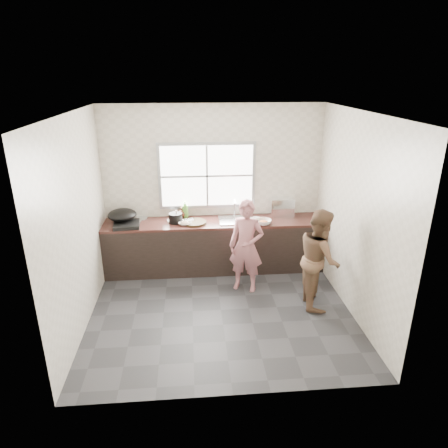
{
  "coord_description": "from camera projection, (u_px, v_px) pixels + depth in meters",
  "views": [
    {
      "loc": [
        -0.37,
        -4.82,
        3.14
      ],
      "look_at": [
        0.1,
        0.65,
        1.05
      ],
      "focal_mm": 32.0,
      "sensor_mm": 36.0,
      "label": 1
    }
  ],
  "objects": [
    {
      "name": "plate_food",
      "position": [
        174.0,
        220.0,
        6.54
      ],
      "size": [
        0.31,
        0.31,
        0.02
      ],
      "primitive_type": "cylinder",
      "rotation": [
        0.0,
        0.0,
        0.43
      ],
      "color": "white",
      "rests_on": "countertop"
    },
    {
      "name": "cabinet",
      "position": [
        215.0,
        246.0,
        6.69
      ],
      "size": [
        3.6,
        0.62,
        0.82
      ],
      "primitive_type": "cube",
      "color": "black",
      "rests_on": "floor"
    },
    {
      "name": "faucet",
      "position": [
        235.0,
        208.0,
        6.69
      ],
      "size": [
        0.02,
        0.02,
        0.3
      ],
      "primitive_type": "cylinder",
      "color": "silver",
      "rests_on": "countertop"
    },
    {
      "name": "bowl_crabs",
      "position": [
        264.0,
        222.0,
        6.39
      ],
      "size": [
        0.25,
        0.25,
        0.06
      ],
      "primitive_type": "imported",
      "rotation": [
        0.0,
        0.0,
        -0.28
      ],
      "color": "silver",
      "rests_on": "countertop"
    },
    {
      "name": "glass_jar",
      "position": [
        172.0,
        216.0,
        6.59
      ],
      "size": [
        0.09,
        0.09,
        0.11
      ],
      "primitive_type": "cylinder",
      "rotation": [
        0.0,
        0.0,
        0.24
      ],
      "color": "#BABFC1",
      "rests_on": "countertop"
    },
    {
      "name": "bottle_brown_short",
      "position": [
        182.0,
        213.0,
        6.67
      ],
      "size": [
        0.17,
        0.17,
        0.17
      ],
      "primitive_type": "imported",
      "rotation": [
        0.0,
        0.0,
        -0.34
      ],
      "color": "#472211",
      "rests_on": "countertop"
    },
    {
      "name": "window_frame",
      "position": [
        207.0,
        176.0,
        6.56
      ],
      "size": [
        1.6,
        0.05,
        1.1
      ],
      "primitive_type": "cube",
      "color": "#9EA0A5",
      "rests_on": "wall_back"
    },
    {
      "name": "cutting_board",
      "position": [
        195.0,
        222.0,
        6.42
      ],
      "size": [
        0.49,
        0.49,
        0.04
      ],
      "primitive_type": "cylinder",
      "rotation": [
        0.0,
        0.0,
        0.43
      ],
      "color": "black",
      "rests_on": "countertop"
    },
    {
      "name": "black_pot",
      "position": [
        176.0,
        218.0,
        6.45
      ],
      "size": [
        0.25,
        0.25,
        0.16
      ],
      "primitive_type": "cylinder",
      "rotation": [
        0.0,
        0.0,
        0.16
      ],
      "color": "black",
      "rests_on": "countertop"
    },
    {
      "name": "window_glazing",
      "position": [
        207.0,
        176.0,
        6.53
      ],
      "size": [
        1.5,
        0.01,
        1.0
      ],
      "primitive_type": "cube",
      "color": "white",
      "rests_on": "window_frame"
    },
    {
      "name": "pot_lid_right",
      "position": [
        139.0,
        218.0,
        6.64
      ],
      "size": [
        0.34,
        0.34,
        0.01
      ],
      "primitive_type": "cylinder",
      "rotation": [
        0.0,
        0.0,
        0.28
      ],
      "color": "silver",
      "rests_on": "countertop"
    },
    {
      "name": "woman",
      "position": [
        246.0,
        249.0,
        5.97
      ],
      "size": [
        0.57,
        0.48,
        1.33
      ],
      "primitive_type": "imported",
      "rotation": [
        0.0,
        0.0,
        -0.38
      ],
      "color": "#AC676C",
      "rests_on": "floor"
    },
    {
      "name": "person_side",
      "position": [
        319.0,
        258.0,
        5.56
      ],
      "size": [
        0.6,
        0.74,
        1.43
      ],
      "primitive_type": "imported",
      "rotation": [
        0.0,
        0.0,
        1.48
      ],
      "color": "brown",
      "rests_on": "floor"
    },
    {
      "name": "bowl_mince",
      "position": [
        185.0,
        223.0,
        6.36
      ],
      "size": [
        0.26,
        0.26,
        0.05
      ],
      "primitive_type": "imported",
      "rotation": [
        0.0,
        0.0,
        -0.39
      ],
      "color": "silver",
      "rests_on": "countertop"
    },
    {
      "name": "wall_left",
      "position": [
        78.0,
        225.0,
        5.01
      ],
      "size": [
        0.01,
        3.2,
        2.7
      ],
      "primitive_type": "cube",
      "color": "beige",
      "rests_on": "ground"
    },
    {
      "name": "cleaver",
      "position": [
        187.0,
        220.0,
        6.47
      ],
      "size": [
        0.24,
        0.15,
        0.01
      ],
      "primitive_type": "cube",
      "rotation": [
        0.0,
        0.0,
        0.21
      ],
      "color": "silver",
      "rests_on": "cutting_board"
    },
    {
      "name": "sink",
      "position": [
        236.0,
        220.0,
        6.56
      ],
      "size": [
        0.55,
        0.45,
        0.02
      ],
      "primitive_type": "cube",
      "color": "silver",
      "rests_on": "countertop"
    },
    {
      "name": "wok",
      "position": [
        122.0,
        215.0,
        6.39
      ],
      "size": [
        0.52,
        0.52,
        0.17
      ],
      "primitive_type": "ellipsoid",
      "rotation": [
        0.0,
        0.0,
        0.15
      ],
      "color": "black",
      "rests_on": "burner"
    },
    {
      "name": "bottle_green",
      "position": [
        185.0,
        209.0,
        6.66
      ],
      "size": [
        0.11,
        0.11,
        0.29
      ],
      "primitive_type": "imported",
      "rotation": [
        0.0,
        0.0,
        -0.02
      ],
      "color": "#467E29",
      "rests_on": "countertop"
    },
    {
      "name": "bowl_held",
      "position": [
        256.0,
        219.0,
        6.55
      ],
      "size": [
        0.19,
        0.19,
        0.06
      ],
      "primitive_type": "imported",
      "rotation": [
        0.0,
        0.0,
        0.03
      ],
      "color": "silver",
      "rests_on": "countertop"
    },
    {
      "name": "wall_back",
      "position": [
        213.0,
        187.0,
        6.65
      ],
      "size": [
        3.6,
        0.01,
        2.7
      ],
      "primitive_type": "cube",
      "color": "beige",
      "rests_on": "ground"
    },
    {
      "name": "floor",
      "position": [
        221.0,
        310.0,
        5.64
      ],
      "size": [
        3.6,
        3.2,
        0.01
      ],
      "primitive_type": "cube",
      "color": "#2B2B2E",
      "rests_on": "ground"
    },
    {
      "name": "bottle_brown_tall",
      "position": [
        177.0,
        217.0,
        6.47
      ],
      "size": [
        0.11,
        0.11,
        0.18
      ],
      "primitive_type": "imported",
      "rotation": [
        0.0,
        0.0,
        -0.43
      ],
      "color": "#432310",
      "rests_on": "countertop"
    },
    {
      "name": "wall_right",
      "position": [
        356.0,
        216.0,
        5.3
      ],
      "size": [
        0.01,
        3.2,
        2.7
      ],
      "primitive_type": "cube",
      "color": "beige",
      "rests_on": "ground"
    },
    {
      "name": "pot_lid_left",
      "position": [
        133.0,
        222.0,
        6.48
      ],
      "size": [
        0.28,
        0.28,
        0.01
      ],
      "primitive_type": "cylinder",
      "rotation": [
        0.0,
        0.0,
        0.08
      ],
      "color": "silver",
      "rests_on": "countertop"
    },
    {
      "name": "countertop",
      "position": [
        215.0,
        222.0,
        6.54
      ],
      "size": [
        3.6,
        0.64,
        0.04
      ],
      "primitive_type": "cube",
      "color": "#381C17",
      "rests_on": "cabinet"
    },
    {
      "name": "wall_front",
      "position": [
        234.0,
        281.0,
        3.66
      ],
      "size": [
        3.6,
        0.01,
        2.7
      ],
      "primitive_type": "cube",
      "color": "beige",
      "rests_on": "ground"
    },
    {
      "name": "burner",
      "position": [
        127.0,
        225.0,
        6.3
      ],
      "size": [
        0.43,
        0.43,
        0.06
      ],
      "primitive_type": "cube",
      "rotation": [
        0.0,
        0.0,
        0.09
      ],
      "color": "black",
      "rests_on": "countertop"
    },
    {
      "name": "ceiling",
      "position": [
        220.0,
        112.0,
        4.67
      ],
      "size": [
        3.6,
        3.2,
        0.01
      ],
      "primitive_type": "cube",
      "color": "silver",
      "rests_on": "wall_back"
    },
    {
      "name": "dish_rack",
      "position": [
        281.0,
        206.0,
        6.79
      ],
      "size": [
        0.42,
        0.3,
        0.3
      ],
      "primitive_type": "cube",
      "rotation": [
        0.0,
        0.0,
        0.05
      ],
      "color": "white",
      "rests_on": "countertop"
    }
  ]
}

